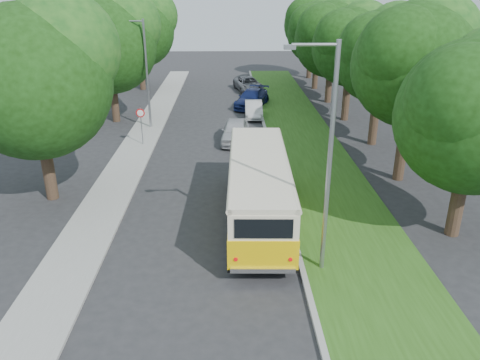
{
  "coord_description": "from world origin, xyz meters",
  "views": [
    {
      "loc": [
        1.02,
        -16.74,
        9.42
      ],
      "look_at": [
        1.5,
        2.43,
        1.5
      ],
      "focal_mm": 35.0,
      "sensor_mm": 36.0,
      "label": 1
    }
  ],
  "objects_px": {
    "car_white": "(254,109)",
    "car_grey": "(248,84)",
    "lamppost_far": "(145,71)",
    "car_blue": "(252,98)",
    "lamppost_near": "(327,155)",
    "vintage_bus": "(259,190)",
    "car_silver": "(236,131)"
  },
  "relations": [
    {
      "from": "lamppost_near",
      "to": "car_grey",
      "type": "xyz_separation_m",
      "value": [
        -1.24,
        31.47,
        -3.7
      ]
    },
    {
      "from": "lamppost_far",
      "to": "vintage_bus",
      "type": "xyz_separation_m",
      "value": [
        6.96,
        -14.58,
        -2.67
      ]
    },
    {
      "from": "lamppost_far",
      "to": "car_white",
      "type": "xyz_separation_m",
      "value": [
        7.66,
        2.99,
        -3.49
      ]
    },
    {
      "from": "car_silver",
      "to": "car_grey",
      "type": "relative_size",
      "value": 0.9
    },
    {
      "from": "lamppost_far",
      "to": "car_silver",
      "type": "height_order",
      "value": "lamppost_far"
    },
    {
      "from": "vintage_bus",
      "to": "car_silver",
      "type": "height_order",
      "value": "vintage_bus"
    },
    {
      "from": "vintage_bus",
      "to": "car_grey",
      "type": "relative_size",
      "value": 2.03
    },
    {
      "from": "car_grey",
      "to": "car_silver",
      "type": "bearing_deg",
      "value": -106.56
    },
    {
      "from": "lamppost_far",
      "to": "vintage_bus",
      "type": "bearing_deg",
      "value": -64.46
    },
    {
      "from": "car_grey",
      "to": "vintage_bus",
      "type": "bearing_deg",
      "value": -102.73
    },
    {
      "from": "car_white",
      "to": "car_grey",
      "type": "xyz_separation_m",
      "value": [
        -0.0,
        9.98,
        0.04
      ]
    },
    {
      "from": "car_white",
      "to": "car_grey",
      "type": "bearing_deg",
      "value": 90.69
    },
    {
      "from": "lamppost_far",
      "to": "lamppost_near",
      "type": "bearing_deg",
      "value": -64.29
    },
    {
      "from": "lamppost_far",
      "to": "car_grey",
      "type": "distance_m",
      "value": 15.45
    },
    {
      "from": "lamppost_near",
      "to": "car_grey",
      "type": "distance_m",
      "value": 31.71
    },
    {
      "from": "vintage_bus",
      "to": "car_grey",
      "type": "height_order",
      "value": "vintage_bus"
    },
    {
      "from": "lamppost_near",
      "to": "car_white",
      "type": "height_order",
      "value": "lamppost_near"
    },
    {
      "from": "car_grey",
      "to": "lamppost_far",
      "type": "bearing_deg",
      "value": -131.85
    },
    {
      "from": "lamppost_far",
      "to": "car_blue",
      "type": "height_order",
      "value": "lamppost_far"
    },
    {
      "from": "car_blue",
      "to": "car_white",
      "type": "bearing_deg",
      "value": -71.82
    },
    {
      "from": "car_silver",
      "to": "lamppost_near",
      "type": "bearing_deg",
      "value": -75.36
    },
    {
      "from": "lamppost_far",
      "to": "car_white",
      "type": "distance_m",
      "value": 8.93
    },
    {
      "from": "car_silver",
      "to": "car_blue",
      "type": "relative_size",
      "value": 0.86
    },
    {
      "from": "car_silver",
      "to": "car_white",
      "type": "bearing_deg",
      "value": 80.93
    },
    {
      "from": "car_silver",
      "to": "car_blue",
      "type": "bearing_deg",
      "value": 85.3
    },
    {
      "from": "vintage_bus",
      "to": "car_blue",
      "type": "relative_size",
      "value": 1.94
    },
    {
      "from": "lamppost_near",
      "to": "lamppost_far",
      "type": "bearing_deg",
      "value": 115.71
    },
    {
      "from": "lamppost_far",
      "to": "vintage_bus",
      "type": "relative_size",
      "value": 0.77
    },
    {
      "from": "lamppost_near",
      "to": "vintage_bus",
      "type": "bearing_deg",
      "value": 116.33
    },
    {
      "from": "car_blue",
      "to": "lamppost_far",
      "type": "bearing_deg",
      "value": -121.6
    },
    {
      "from": "lamppost_near",
      "to": "car_blue",
      "type": "xyz_separation_m",
      "value": [
        -1.21,
        24.87,
        -3.64
      ]
    },
    {
      "from": "lamppost_far",
      "to": "car_blue",
      "type": "bearing_deg",
      "value": 39.59
    }
  ]
}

